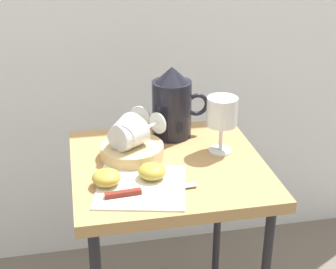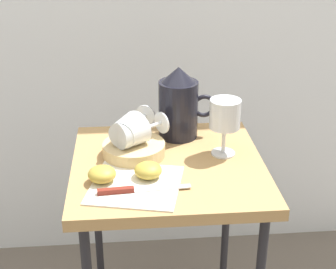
{
  "view_description": "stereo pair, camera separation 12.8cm",
  "coord_description": "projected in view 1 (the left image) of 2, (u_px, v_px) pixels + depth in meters",
  "views": [
    {
      "loc": [
        -0.23,
        -1.14,
        1.31
      ],
      "look_at": [
        0.0,
        0.0,
        0.77
      ],
      "focal_mm": 54.32,
      "sensor_mm": 36.0,
      "label": 1
    },
    {
      "loc": [
        -0.1,
        -1.16,
        1.31
      ],
      "look_at": [
        0.0,
        0.0,
        0.77
      ],
      "focal_mm": 54.32,
      "sensor_mm": 36.0,
      "label": 2
    }
  ],
  "objects": [
    {
      "name": "table",
      "position": [
        168.0,
        187.0,
        1.35
      ],
      "size": [
        0.5,
        0.49,
        0.69
      ],
      "color": "#AD8451",
      "rests_on": "ground_plane"
    },
    {
      "name": "wine_glass_tipped_far",
      "position": [
        127.0,
        131.0,
        1.33
      ],
      "size": [
        0.13,
        0.17,
        0.07
      ],
      "color": "silver",
      "rests_on": "basket_tray"
    },
    {
      "name": "linen_napkin",
      "position": [
        141.0,
        186.0,
        1.21
      ],
      "size": [
        0.25,
        0.25,
        0.0
      ],
      "primitive_type": "cube",
      "rotation": [
        0.0,
        0.0,
        -0.23
      ],
      "color": "silver",
      "rests_on": "table"
    },
    {
      "name": "wine_glass_upright",
      "position": [
        222.0,
        114.0,
        1.33
      ],
      "size": [
        0.08,
        0.08,
        0.16
      ],
      "color": "silver",
      "rests_on": "table"
    },
    {
      "name": "pitcher",
      "position": [
        172.0,
        108.0,
        1.43
      ],
      "size": [
        0.16,
        0.11,
        0.21
      ],
      "color": "black",
      "rests_on": "table"
    },
    {
      "name": "apple_half_left",
      "position": [
        106.0,
        178.0,
        1.2
      ],
      "size": [
        0.07,
        0.07,
        0.04
      ],
      "primitive_type": "ellipsoid",
      "color": "#B29938",
      "rests_on": "linen_napkin"
    },
    {
      "name": "knife",
      "position": [
        138.0,
        192.0,
        1.17
      ],
      "size": [
        0.22,
        0.03,
        0.01
      ],
      "color": "silver",
      "rests_on": "linen_napkin"
    },
    {
      "name": "wine_glass_tipped_near",
      "position": [
        131.0,
        134.0,
        1.31
      ],
      "size": [
        0.16,
        0.14,
        0.07
      ],
      "color": "silver",
      "rests_on": "basket_tray"
    },
    {
      "name": "basket_tray",
      "position": [
        132.0,
        151.0,
        1.34
      ],
      "size": [
        0.17,
        0.17,
        0.03
      ],
      "primitive_type": "cylinder",
      "color": "tan",
      "rests_on": "table"
    },
    {
      "name": "apple_half_right",
      "position": [
        152.0,
        171.0,
        1.23
      ],
      "size": [
        0.07,
        0.07,
        0.04
      ],
      "primitive_type": "ellipsoid",
      "color": "#B29938",
      "rests_on": "linen_napkin"
    }
  ]
}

